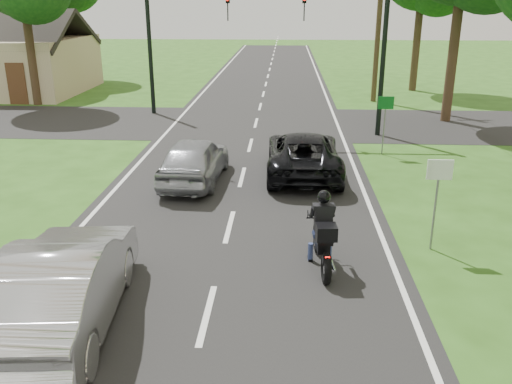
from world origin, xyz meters
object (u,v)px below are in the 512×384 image
(motorcycle_rider, at_px, (323,238))
(sign_white, at_px, (438,183))
(silver_suv, at_px, (194,159))
(traffic_signal, at_px, (338,32))
(dark_suv, at_px, (304,153))
(utility_pole_far, at_px, (380,5))
(sign_green, at_px, (385,111))
(silver_sedan, at_px, (63,284))

(motorcycle_rider, relative_size, sign_white, 0.95)
(silver_suv, xyz_separation_m, sign_white, (6.13, -4.52, 0.88))
(traffic_signal, bearing_deg, dark_suv, -104.10)
(utility_pole_far, height_order, sign_green, utility_pole_far)
(dark_suv, height_order, sign_green, sign_green)
(dark_suv, distance_m, silver_sedan, 9.90)
(motorcycle_rider, height_order, silver_sedan, motorcycle_rider)
(silver_sedan, height_order, sign_green, sign_green)
(dark_suv, bearing_deg, silver_sedan, 63.57)
(utility_pole_far, bearing_deg, sign_white, -94.51)
(motorcycle_rider, relative_size, dark_suv, 0.41)
(dark_suv, bearing_deg, silver_suv, 15.44)
(traffic_signal, distance_m, sign_green, 4.24)
(motorcycle_rider, distance_m, traffic_signal, 12.60)
(sign_white, xyz_separation_m, sign_green, (0.20, 8.00, 0.00))
(sign_white, height_order, sign_green, same)
(dark_suv, relative_size, utility_pole_far, 0.49)
(traffic_signal, relative_size, sign_white, 3.00)
(dark_suv, bearing_deg, traffic_signal, -104.62)
(traffic_signal, bearing_deg, utility_pole_far, 70.32)
(silver_suv, xyz_separation_m, utility_pole_far, (7.63, 14.50, 4.37))
(sign_white, bearing_deg, traffic_signal, 97.05)
(sign_white, distance_m, sign_green, 8.00)
(dark_suv, height_order, silver_suv, silver_suv)
(silver_sedan, xyz_separation_m, traffic_signal, (5.72, 14.44, 3.33))
(silver_sedan, bearing_deg, utility_pole_far, -116.09)
(motorcycle_rider, distance_m, sign_green, 9.49)
(traffic_signal, bearing_deg, motorcycle_rider, -95.53)
(silver_suv, bearing_deg, utility_pole_far, -114.62)
(motorcycle_rider, relative_size, silver_suv, 0.49)
(sign_white, bearing_deg, silver_sedan, -154.19)
(traffic_signal, distance_m, utility_pole_far, 8.55)
(traffic_signal, height_order, utility_pole_far, utility_pole_far)
(motorcycle_rider, bearing_deg, utility_pole_far, 74.32)
(silver_suv, height_order, sign_white, sign_white)
(silver_sedan, distance_m, sign_white, 7.90)
(motorcycle_rider, bearing_deg, silver_sedan, -156.72)
(silver_sedan, xyz_separation_m, silver_suv, (0.95, 7.94, -0.09))
(motorcycle_rider, xyz_separation_m, silver_suv, (-3.60, 5.57, 0.03))
(utility_pole_far, distance_m, sign_green, 11.63)
(silver_suv, height_order, utility_pole_far, utility_pole_far)
(sign_white, bearing_deg, motorcycle_rider, -157.55)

